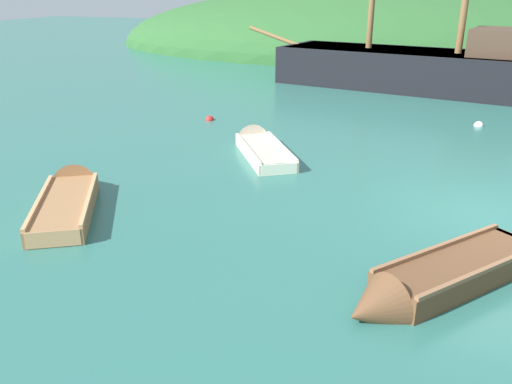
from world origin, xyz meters
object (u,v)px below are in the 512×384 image
Objects in this scene: sailing_ship at (416,75)px; rowboat_center at (437,282)px; rowboat_far at (70,199)px; buoy_white at (479,126)px; rowboat_outer_left at (259,148)px; buoy_red at (210,120)px.

rowboat_center is at bearing 106.11° from sailing_ship.
sailing_ship is 4.07× the size of rowboat_far.
rowboat_center is 11.40m from buoy_white.
rowboat_outer_left is 8.11m from buoy_white.
sailing_ship is 4.20× the size of rowboat_center.
sailing_ship reaches higher than rowboat_outer_left.
sailing_ship reaches higher than buoy_white.
rowboat_center is at bearing -48.20° from buoy_red.
buoy_red is 9.35m from buoy_white.
sailing_ship reaches higher than rowboat_center.
rowboat_outer_left is (2.62, 5.11, -0.02)m from rowboat_far.
sailing_ship is at bearing -50.57° from rowboat_far.
sailing_ship is 47.35× the size of buoy_white.
buoy_white is at bearing -70.39° from rowboat_far.
rowboat_outer_left reaches higher than buoy_white.
rowboat_far is 8.08m from buoy_red.
sailing_ship is 6.98m from buoy_white.
sailing_ship reaches higher than rowboat_far.
rowboat_outer_left is at bearing -138.84° from buoy_white.
rowboat_center reaches higher than buoy_red.
sailing_ship is at bearing 111.54° from buoy_white.
rowboat_outer_left is 4.18m from buoy_red.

